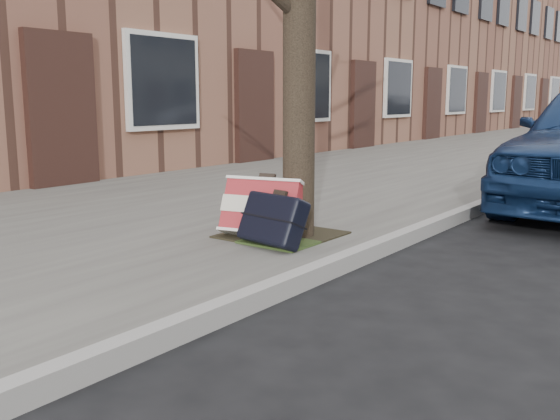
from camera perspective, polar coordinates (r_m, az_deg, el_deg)
The scene contains 6 objects.
ground at distance 3.31m, azimuth 16.27°, elevation -12.42°, with size 120.00×120.00×0.00m, color black.
near_sidewalk at distance 18.54m, azimuth 21.85°, elevation 5.76°, with size 5.00×70.00×0.12m, color slate.
house_near at distance 21.79m, azimuth 7.47°, elevation 16.01°, with size 6.80×40.00×7.00m, color brown.
dirt_patch at distance 5.21m, azimuth 0.15°, elevation -2.27°, with size 0.85×0.85×0.01m, color black.
suitcase_red at distance 5.07m, azimuth -1.62°, elevation 0.16°, with size 0.64×0.18×0.46m, color maroon.
suitcase_navy at distance 4.77m, azimuth -0.65°, elevation -0.86°, with size 0.55×0.18×0.39m, color black.
Camera 1 is at (1.02, -2.89, 1.25)m, focal length 40.00 mm.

